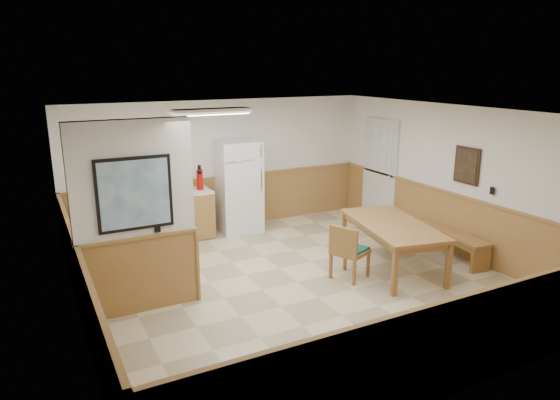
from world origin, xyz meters
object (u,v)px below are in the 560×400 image
dining_bench (449,236)px  dining_chair (347,248)px  fire_extinguisher (200,179)px  soap_bottle (102,196)px  refrigerator (239,187)px  dining_table (392,229)px

dining_bench → dining_chair: dining_chair is taller
dining_bench → dining_chair: bearing=-172.1°
fire_extinguisher → soap_bottle: fire_extinguisher is taller
refrigerator → dining_table: bearing=-61.0°
dining_table → dining_chair: dining_chair is taller
refrigerator → soap_bottle: size_ratio=8.87×
dining_bench → dining_chair: (-2.10, -0.03, 0.15)m
refrigerator → soap_bottle: bearing=-177.3°
fire_extinguisher → soap_bottle: 1.74m
refrigerator → soap_bottle: refrigerator is taller
refrigerator → fire_extinguisher: refrigerator is taller
refrigerator → dining_chair: bearing=-76.9°
refrigerator → dining_bench: 3.91m
refrigerator → dining_bench: size_ratio=1.05×
dining_bench → soap_bottle: 5.90m
dining_chair → fire_extinguisher: 3.23m
fire_extinguisher → refrigerator: bearing=-14.0°
soap_bottle → dining_table: bearing=-36.3°
dining_chair → soap_bottle: (-3.01, 2.89, 0.50)m
refrigerator → dining_bench: (2.62, -2.85, -0.53)m
dining_table → soap_bottle: bearing=155.5°
dining_table → dining_bench: 1.27m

